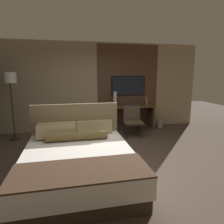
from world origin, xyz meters
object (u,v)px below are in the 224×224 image
object	(u,v)px
bed	(78,160)
book	(129,105)
vase_tall	(115,99)
vase_short	(147,101)
desk_chair	(132,119)
floor_lamp	(10,83)
tv	(128,86)
waste_bin	(160,124)
desk	(130,114)

from	to	relation	value
bed	book	xyz separation A→B (m)	(1.79, 2.85, 0.49)
vase_tall	vase_short	xyz separation A→B (m)	(1.06, -0.07, -0.10)
bed	desk_chair	world-z (taller)	bed
floor_lamp	vase_tall	world-z (taller)	floor_lamp
tv	waste_bin	xyz separation A→B (m)	(1.06, -0.29, -1.29)
bed	vase_short	distance (m)	3.74
bed	tv	bearing A→B (deg)	59.16
floor_lamp	book	distance (m)	3.53
vase_short	book	xyz separation A→B (m)	(-0.60, 0.03, -0.11)
bed	waste_bin	bearing A→B (deg)	43.88
desk_chair	vase_short	bearing A→B (deg)	49.39
vase_tall	waste_bin	xyz separation A→B (m)	(1.55, -0.11, -0.88)
bed	tv	world-z (taller)	tv
desk	bed	bearing A→B (deg)	-122.86
waste_bin	desk_chair	bearing A→B (deg)	-152.88
floor_lamp	waste_bin	xyz separation A→B (m)	(4.52, 0.29, -1.42)
book	waste_bin	size ratio (longest dim) A/B	0.86
desk_chair	vase_short	world-z (taller)	vase_short
desk_chair	vase_tall	bearing A→B (deg)	123.33
floor_lamp	tv	bearing A→B (deg)	9.40
desk_chair	waste_bin	xyz separation A→B (m)	(1.19, 0.61, -0.37)
bed	book	bearing A→B (deg)	57.83
desk	tv	size ratio (longest dim) A/B	1.35
bed	waste_bin	world-z (taller)	bed
desk_chair	floor_lamp	world-z (taller)	floor_lamp
vase_short	book	world-z (taller)	vase_short
vase_short	waste_bin	bearing A→B (deg)	-4.90
vase_short	book	size ratio (longest dim) A/B	1.05
floor_lamp	vase_short	bearing A→B (deg)	4.67
bed	vase_short	world-z (taller)	bed
desk_chair	floor_lamp	bearing A→B (deg)	-179.12
tv	vase_short	size ratio (longest dim) A/B	4.52
bed	floor_lamp	bearing A→B (deg)	123.38
desk_chair	waste_bin	distance (m)	1.38
book	tv	bearing A→B (deg)	80.43
desk	tv	world-z (taller)	tv
bed	desk	distance (m)	3.37
desk	vase_short	distance (m)	0.69
desk	book	size ratio (longest dim) A/B	6.43
bed	desk_chair	size ratio (longest dim) A/B	2.61
floor_lamp	vase_tall	distance (m)	3.05
tv	floor_lamp	xyz separation A→B (m)	(-3.46, -0.57, 0.14)
tv	floor_lamp	bearing A→B (deg)	-170.60
desk	floor_lamp	xyz separation A→B (m)	(-3.46, -0.34, 1.04)
tv	vase_tall	size ratio (longest dim) A/B	2.48
vase_tall	vase_short	bearing A→B (deg)	-3.57
tv	desk_chair	xyz separation A→B (m)	(-0.13, -0.89, -0.91)
floor_lamp	vase_tall	xyz separation A→B (m)	(2.97, 0.40, -0.54)
desk_chair	waste_bin	size ratio (longest dim) A/B	3.11
desk_chair	book	bearing A→B (deg)	88.65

